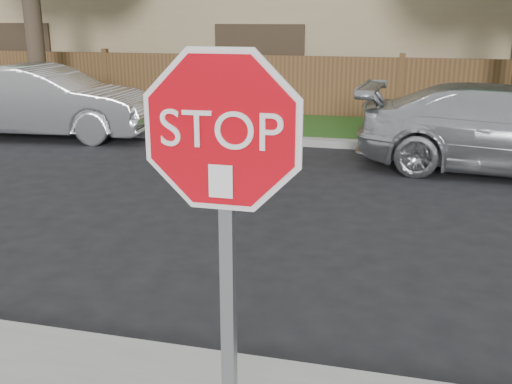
# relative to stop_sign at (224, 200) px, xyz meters

# --- Properties ---
(ground) EXTENTS (90.00, 90.00, 0.00)m
(ground) POSITION_rel_stop_sign_xyz_m (0.53, 1.48, -1.83)
(ground) COLOR black
(ground) RESTS_ON ground
(far_curb) EXTENTS (70.00, 0.30, 0.15)m
(far_curb) POSITION_rel_stop_sign_xyz_m (0.53, 9.63, -1.75)
(far_curb) COLOR gray
(far_curb) RESTS_ON ground
(grass_strip) EXTENTS (70.00, 3.00, 0.12)m
(grass_strip) POSITION_rel_stop_sign_xyz_m (0.53, 11.28, -1.77)
(grass_strip) COLOR #1E4714
(grass_strip) RESTS_ON ground
(fence) EXTENTS (70.00, 0.12, 1.60)m
(fence) POSITION_rel_stop_sign_xyz_m (0.53, 12.88, -1.03)
(fence) COLOR #50351C
(fence) RESTS_ON ground
(stop_sign) EXTENTS (1.01, 0.13, 2.55)m
(stop_sign) POSITION_rel_stop_sign_xyz_m (0.00, 0.00, 0.00)
(stop_sign) COLOR gray
(stop_sign) RESTS_ON sidewalk_near
(sedan_left) EXTENTS (4.92, 2.16, 1.57)m
(sedan_left) POSITION_rel_stop_sign_xyz_m (-6.96, 9.08, -1.04)
(sedan_left) COLOR #B3B4B8
(sedan_left) RESTS_ON ground
(sedan_right) EXTENTS (5.25, 2.44, 1.48)m
(sedan_right) POSITION_rel_stop_sign_xyz_m (2.47, 8.34, -1.09)
(sedan_right) COLOR #AEB2B6
(sedan_right) RESTS_ON ground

